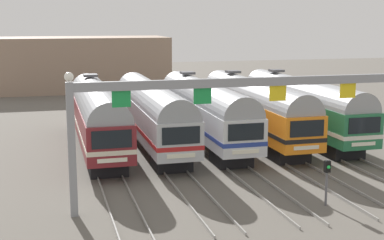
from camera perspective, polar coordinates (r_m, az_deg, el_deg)
The scene contains 10 objects.
ground_plane at distance 42.00m, azimuth 1.27°, elevation -2.45°, with size 160.00×160.00×0.00m, color #5B564F.
track_bed at distance 58.21m, azimuth -3.41°, elevation 1.23°, with size 17.62×70.00×0.15m.
commuter_train_maroon at distance 40.01m, azimuth -9.87°, elevation 0.68°, with size 2.88×18.06×5.05m.
commuter_train_stainless at distance 40.55m, azimuth -4.19°, elevation 0.93°, with size 2.88×18.06×4.77m.
commuter_train_silver at distance 41.48m, azimuth 1.28°, elevation 1.17°, with size 2.88×18.06×5.05m.
commuter_train_orange at distance 42.77m, azimuth 6.47°, elevation 1.39°, with size 2.88×18.06×5.05m.
commuter_train_green at distance 44.39m, azimuth 11.32°, elevation 1.58°, with size 2.88×18.06×5.05m.
catenary_gantry at distance 28.54m, azimuth 8.90°, elevation 2.01°, with size 21.36×0.44×6.97m.
yard_signal_mast at distance 28.57m, azimuth 13.89°, elevation -5.44°, with size 0.28×0.35×2.42m.
maintenance_building at distance 75.13m, azimuth -11.62°, elevation 5.76°, with size 23.10×10.00×7.05m, color gray.
Camera 1 is at (-11.46, -39.31, 9.35)m, focal length 51.21 mm.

